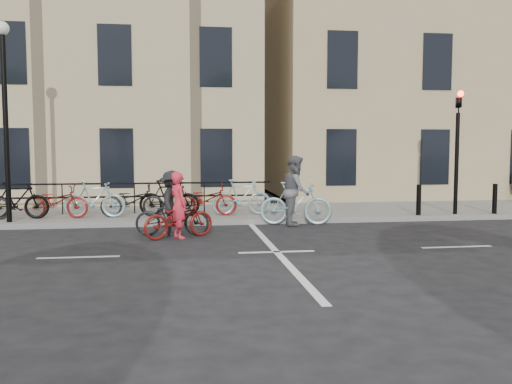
{
  "coord_description": "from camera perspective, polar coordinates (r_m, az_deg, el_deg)",
  "views": [
    {
      "loc": [
        -2.07,
        -11.54,
        2.29
      ],
      "look_at": [
        -0.17,
        1.87,
        1.1
      ],
      "focal_mm": 40.0,
      "sensor_mm": 36.0,
      "label": 1
    }
  ],
  "objects": [
    {
      "name": "ground",
      "position": [
        11.95,
        2.06,
        -6.03
      ],
      "size": [
        120.0,
        120.0,
        0.0
      ],
      "primitive_type": "plane",
      "color": "black",
      "rests_on": "ground"
    },
    {
      "name": "sidewalk",
      "position": [
        17.79,
        -14.26,
        -2.29
      ],
      "size": [
        46.0,
        4.0,
        0.15
      ],
      "primitive_type": "cube",
      "color": "slate",
      "rests_on": "ground"
    },
    {
      "name": "building_east",
      "position": [
        27.2,
        16.45,
        12.97
      ],
      "size": [
        14.0,
        10.0,
        12.0
      ],
      "primitive_type": "cube",
      "color": "tan",
      "rests_on": "sidewalk"
    },
    {
      "name": "building_west",
      "position": [
        25.66,
        -24.16,
        10.98
      ],
      "size": [
        20.0,
        10.0,
        10.0
      ],
      "primitive_type": "cube",
      "color": "tan",
      "rests_on": "sidewalk"
    },
    {
      "name": "traffic_light",
      "position": [
        17.91,
        19.51,
        5.25
      ],
      "size": [
        0.18,
        0.3,
        3.9
      ],
      "color": "black",
      "rests_on": "sidewalk"
    },
    {
      "name": "lamp_post",
      "position": [
        16.59,
        -23.84,
        8.74
      ],
      "size": [
        0.36,
        0.36,
        5.28
      ],
      "color": "black",
      "rests_on": "sidewalk"
    },
    {
      "name": "bollard_east",
      "position": [
        17.39,
        15.96,
        -0.76
      ],
      "size": [
        0.14,
        0.14,
        0.9
      ],
      "primitive_type": "cylinder",
      "color": "black",
      "rests_on": "sidewalk"
    },
    {
      "name": "bollard_west",
      "position": [
        18.49,
        22.76,
        -0.62
      ],
      "size": [
        0.14,
        0.14,
        0.9
      ],
      "primitive_type": "cylinder",
      "color": "black",
      "rests_on": "sidewalk"
    },
    {
      "name": "parked_bikes",
      "position": [
        16.76,
        -14.2,
        -0.77
      ],
      "size": [
        9.35,
        1.23,
        1.05
      ],
      "color": "black",
      "rests_on": "sidewalk"
    },
    {
      "name": "cyclist_pink",
      "position": [
        13.73,
        -7.75,
        -2.31
      ],
      "size": [
        1.88,
        1.31,
        1.59
      ],
      "rotation": [
        0.0,
        0.0,
        2.01
      ],
      "color": "maroon",
      "rests_on": "ground"
    },
    {
      "name": "cyclist_grey",
      "position": [
        15.77,
        4.01,
        -0.5
      ],
      "size": [
        2.06,
        1.06,
        1.92
      ],
      "rotation": [
        0.0,
        0.0,
        1.38
      ],
      "color": "#8DB3B9",
      "rests_on": "ground"
    },
    {
      "name": "cyclist_dark",
      "position": [
        14.12,
        -8.38,
        -1.79
      ],
      "size": [
        1.84,
        1.08,
        1.6
      ],
      "rotation": [
        0.0,
        0.0,
        1.49
      ],
      "color": "black",
      "rests_on": "ground"
    }
  ]
}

